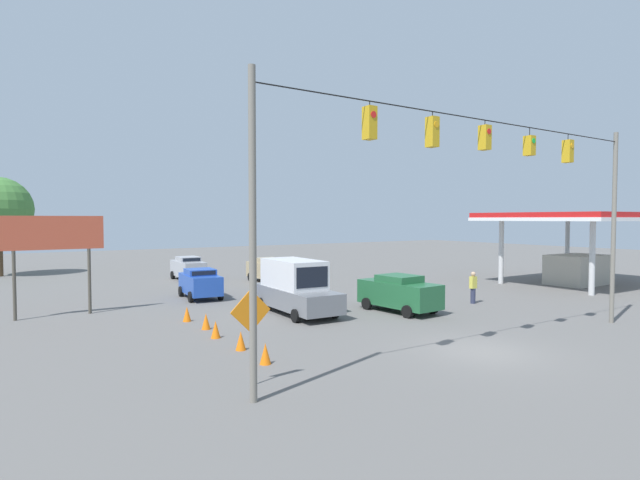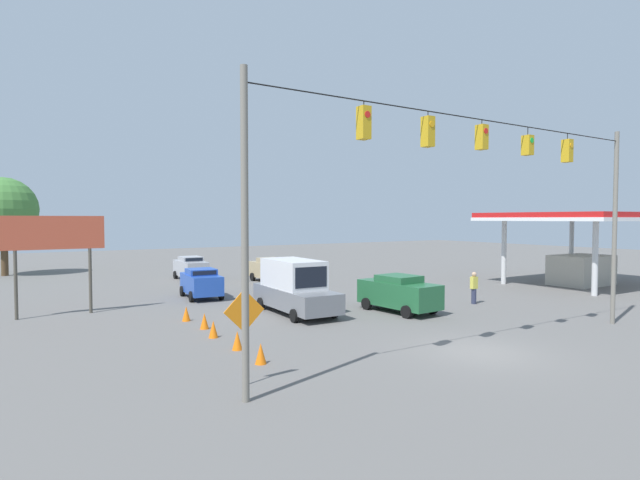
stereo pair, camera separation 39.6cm
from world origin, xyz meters
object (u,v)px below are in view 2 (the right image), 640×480
(traffic_cone_second, at_px, (237,340))
(gas_station, at_px, (582,232))
(overhead_signal_span, at_px, (479,190))
(sedan_blue_withflow_far, at_px, (201,283))
(box_truck_grey_withflow_mid, at_px, (295,287))
(traffic_cone_fifth, at_px, (186,314))
(traffic_cone_fourth, at_px, (204,321))
(roadside_billboard, at_px, (53,240))
(traffic_cone_nearest, at_px, (261,353))
(sedan_silver_withflow_deep, at_px, (191,268))
(sedan_green_crossing_near, at_px, (399,293))
(traffic_cone_third, at_px, (213,329))
(work_zone_sign, at_px, (244,318))
(tree_horizon_left, at_px, (3,209))
(pedestrian, at_px, (474,288))
(sedan_tan_oncoming_deep, at_px, (271,270))

(traffic_cone_second, distance_m, gas_station, 29.17)
(overhead_signal_span, height_order, sedan_blue_withflow_far, overhead_signal_span)
(box_truck_grey_withflow_mid, height_order, traffic_cone_fifth, box_truck_grey_withflow_mid)
(box_truck_grey_withflow_mid, xyz_separation_m, traffic_cone_fourth, (5.22, 1.12, -1.01))
(overhead_signal_span, height_order, roadside_billboard, overhead_signal_span)
(sedan_blue_withflow_far, xyz_separation_m, traffic_cone_nearest, (2.99, 14.67, -0.59))
(sedan_blue_withflow_far, relative_size, sedan_silver_withflow_deep, 0.96)
(traffic_cone_second, bearing_deg, sedan_silver_withflow_deep, -103.59)
(traffic_cone_second, bearing_deg, traffic_cone_nearest, 88.70)
(sedan_silver_withflow_deep, xyz_separation_m, roadside_billboard, (10.48, 10.99, 2.84))
(overhead_signal_span, height_order, traffic_cone_nearest, overhead_signal_span)
(sedan_silver_withflow_deep, bearing_deg, sedan_green_crossing_near, 104.18)
(overhead_signal_span, xyz_separation_m, traffic_cone_nearest, (7.33, -2.93, -5.58))
(sedan_silver_withflow_deep, height_order, traffic_cone_second, sedan_silver_withflow_deep)
(sedan_green_crossing_near, bearing_deg, traffic_cone_second, 14.17)
(traffic_cone_fifth, height_order, roadside_billboard, roadside_billboard)
(traffic_cone_third, relative_size, gas_station, 0.06)
(work_zone_sign, bearing_deg, roadside_billboard, -75.58)
(sedan_green_crossing_near, height_order, traffic_cone_nearest, sedan_green_crossing_near)
(sedan_blue_withflow_far, height_order, gas_station, gas_station)
(traffic_cone_third, distance_m, tree_horizon_left, 32.21)
(traffic_cone_fourth, bearing_deg, pedestrian, 172.71)
(traffic_cone_nearest, bearing_deg, pedestrian, -164.79)
(sedan_blue_withflow_far, bearing_deg, work_zone_sign, 75.18)
(overhead_signal_span, bearing_deg, work_zone_sign, -7.96)
(sedan_silver_withflow_deep, xyz_separation_m, work_zone_sign, (6.69, 25.74, 1.01))
(sedan_green_crossing_near, xyz_separation_m, pedestrian, (-5.29, 0.46, -0.07))
(box_truck_grey_withflow_mid, relative_size, traffic_cone_third, 8.64)
(sedan_blue_withflow_far, distance_m, traffic_cone_fourth, 8.95)
(overhead_signal_span, bearing_deg, traffic_cone_nearest, -21.77)
(box_truck_grey_withflow_mid, height_order, traffic_cone_nearest, box_truck_grey_withflow_mid)
(work_zone_sign, bearing_deg, traffic_cone_third, -102.07)
(box_truck_grey_withflow_mid, relative_size, sedan_silver_withflow_deep, 1.46)
(sedan_tan_oncoming_deep, height_order, traffic_cone_nearest, sedan_tan_oncoming_deep)
(traffic_cone_fourth, xyz_separation_m, tree_horizon_left, (7.44, -29.17, 5.33))
(traffic_cone_fifth, height_order, tree_horizon_left, tree_horizon_left)
(sedan_tan_oncoming_deep, bearing_deg, box_truck_grey_withflow_mid, 68.55)
(sedan_silver_withflow_deep, xyz_separation_m, traffic_cone_nearest, (5.35, 24.03, -0.62))
(gas_station, bearing_deg, sedan_tan_oncoming_deep, -36.34)
(sedan_green_crossing_near, xyz_separation_m, traffic_cone_fifth, (10.18, -3.64, -0.65))
(tree_horizon_left, bearing_deg, roadside_billboard, 95.36)
(box_truck_grey_withflow_mid, distance_m, traffic_cone_fifth, 5.56)
(tree_horizon_left, bearing_deg, sedan_blue_withflow_far, 116.30)
(traffic_cone_third, bearing_deg, sedan_blue_withflow_far, -106.43)
(sedan_green_crossing_near, bearing_deg, gas_station, -177.26)
(sedan_green_crossing_near, height_order, gas_station, gas_station)
(work_zone_sign, xyz_separation_m, pedestrian, (-16.87, -5.94, -1.05))
(traffic_cone_fourth, xyz_separation_m, work_zone_sign, (1.55, 7.90, 1.63))
(sedan_green_crossing_near, distance_m, sedan_silver_withflow_deep, 19.96)
(sedan_green_crossing_near, bearing_deg, traffic_cone_fifth, -19.67)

